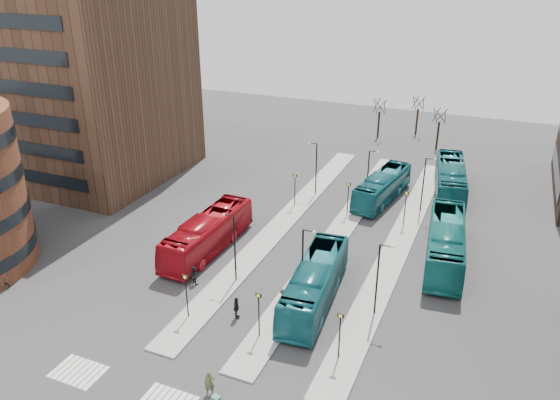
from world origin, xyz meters
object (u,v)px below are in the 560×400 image
at_px(red_bus, 208,233).
at_px(teal_bus_c, 446,243).
at_px(teal_bus_a, 315,283).
at_px(traveller, 209,383).
at_px(commuter_a, 195,275).
at_px(commuter_c, 284,299).
at_px(commuter_b, 236,308).
at_px(suitcase, 216,400).
at_px(teal_bus_d, 450,179).
at_px(bicycle_far, 1,283).
at_px(teal_bus_b, 382,187).

xyz_separation_m(red_bus, teal_bus_c, (20.61, 6.71, 0.09)).
relative_size(teal_bus_a, traveller, 6.83).
xyz_separation_m(commuter_a, commuter_c, (8.24, -0.27, 0.02)).
height_order(commuter_b, commuter_c, commuter_b).
distance_m(teal_bus_c, commuter_b, 20.14).
height_order(suitcase, teal_bus_d, teal_bus_d).
bearing_deg(suitcase, bicycle_far, -176.14).
bearing_deg(teal_bus_c, commuter_b, -137.77).
bearing_deg(commuter_c, red_bus, -86.89).
relative_size(teal_bus_c, commuter_b, 7.21).
relative_size(red_bus, teal_bus_a, 1.01).
height_order(teal_bus_b, bicycle_far, teal_bus_b).
distance_m(red_bus, teal_bus_a, 12.60).
distance_m(teal_bus_d, commuter_b, 32.99).
bearing_deg(commuter_a, commuter_b, 173.09).
distance_m(red_bus, commuter_a, 5.80).
bearing_deg(teal_bus_a, teal_bus_c, 45.77).
xyz_separation_m(commuter_a, bicycle_far, (-14.56, -6.90, -0.35)).
height_order(teal_bus_d, bicycle_far, teal_bus_d).
height_order(teal_bus_b, teal_bus_d, teal_bus_d).
distance_m(red_bus, teal_bus_b, 21.54).
bearing_deg(teal_bus_a, teal_bus_d, 69.86).
height_order(teal_bus_c, commuter_b, teal_bus_c).
bearing_deg(teal_bus_c, commuter_c, -136.68).
relative_size(teal_bus_b, bicycle_far, 6.52).
height_order(traveller, bicycle_far, traveller).
relative_size(red_bus, teal_bus_d, 0.96).
relative_size(teal_bus_c, traveller, 7.30).
bearing_deg(teal_bus_d, traveller, -112.75).
distance_m(red_bus, teal_bus_d, 29.43).
distance_m(teal_bus_a, commuter_b, 6.52).
xyz_separation_m(teal_bus_c, commuter_b, (-13.33, -15.07, -0.92)).
xyz_separation_m(teal_bus_b, teal_bus_d, (6.79, 4.72, 0.22)).
xyz_separation_m(commuter_a, commuter_b, (5.47, -2.93, 0.11)).
relative_size(red_bus, teal_bus_b, 1.09).
height_order(teal_bus_d, commuter_a, teal_bus_d).
relative_size(commuter_c, bicycle_far, 0.94).
bearing_deg(traveller, suitcase, -68.40).
relative_size(suitcase, bicycle_far, 0.35).
relative_size(teal_bus_a, teal_bus_d, 0.94).
xyz_separation_m(teal_bus_b, commuter_a, (-10.43, -23.16, -0.79)).
xyz_separation_m(red_bus, commuter_c, (10.05, -5.70, -0.92)).
bearing_deg(suitcase, commuter_a, 141.15).
bearing_deg(teal_bus_d, bicycle_far, -141.11).
bearing_deg(teal_bus_c, suitcase, -120.42).
bearing_deg(teal_bus_a, commuter_c, -142.39).
distance_m(teal_bus_b, bicycle_far, 39.10).
distance_m(teal_bus_c, traveller, 25.44).
distance_m(traveller, commuter_b, 8.02).
relative_size(teal_bus_a, teal_bus_b, 1.08).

